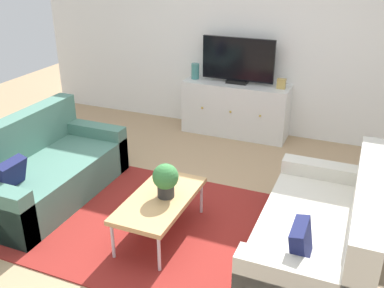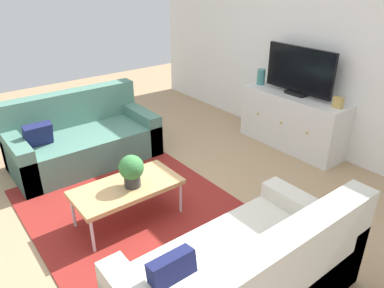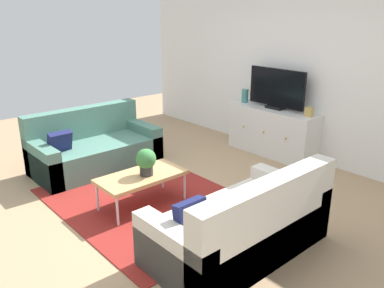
# 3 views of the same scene
# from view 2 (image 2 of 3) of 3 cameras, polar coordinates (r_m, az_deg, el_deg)

# --- Properties ---
(ground_plane) EXTENTS (10.00, 10.00, 0.00)m
(ground_plane) POSITION_cam_2_polar(r_m,az_deg,el_deg) (3.78, -6.39, -10.02)
(ground_plane) COLOR tan
(wall_back) EXTENTS (6.40, 0.12, 2.70)m
(wall_back) POSITION_cam_2_polar(r_m,az_deg,el_deg) (4.95, 19.47, 14.50)
(wall_back) COLOR white
(wall_back) RESTS_ON ground_plane
(area_rug) EXTENTS (2.50, 1.90, 0.01)m
(area_rug) POSITION_cam_2_polar(r_m,az_deg,el_deg) (3.72, -8.38, -10.73)
(area_rug) COLOR maroon
(area_rug) RESTS_ON ground_plane
(couch_left_side) EXTENTS (0.88, 1.72, 0.83)m
(couch_left_side) POSITION_cam_2_polar(r_m,az_deg,el_deg) (4.76, -16.89, 0.66)
(couch_left_side) COLOR #4C7A6B
(couch_left_side) RESTS_ON ground_plane
(couch_right_side) EXTENTS (0.88, 1.72, 0.83)m
(couch_right_side) POSITION_cam_2_polar(r_m,az_deg,el_deg) (2.70, 8.79, -20.34)
(couch_right_side) COLOR beige
(couch_right_side) RESTS_ON ground_plane
(coffee_table) EXTENTS (0.51, 1.00, 0.39)m
(coffee_table) POSITION_cam_2_polar(r_m,az_deg,el_deg) (3.47, -10.13, -6.83)
(coffee_table) COLOR tan
(coffee_table) RESTS_ON ground_plane
(potted_plant) EXTENTS (0.23, 0.23, 0.31)m
(potted_plant) POSITION_cam_2_polar(r_m,az_deg,el_deg) (3.35, -9.43, -3.98)
(potted_plant) COLOR #2D2D2D
(potted_plant) RESTS_ON coffee_table
(tv_console) EXTENTS (1.44, 0.47, 0.73)m
(tv_console) POSITION_cam_2_polar(r_m,az_deg,el_deg) (5.04, 15.34, 3.47)
(tv_console) COLOR silver
(tv_console) RESTS_ON ground_plane
(flat_screen_tv) EXTENTS (0.98, 0.16, 0.61)m
(flat_screen_tv) POSITION_cam_2_polar(r_m,az_deg,el_deg) (4.85, 16.41, 10.82)
(flat_screen_tv) COLOR black
(flat_screen_tv) RESTS_ON tv_console
(glass_vase) EXTENTS (0.11, 0.11, 0.21)m
(glass_vase) POSITION_cam_2_polar(r_m,az_deg,el_deg) (5.25, 10.74, 10.28)
(glass_vase) COLOR teal
(glass_vase) RESTS_ON tv_console
(mantel_clock) EXTENTS (0.11, 0.07, 0.13)m
(mantel_clock) POSITION_cam_2_polar(r_m,az_deg,el_deg) (4.59, 21.86, 6.05)
(mantel_clock) COLOR tan
(mantel_clock) RESTS_ON tv_console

